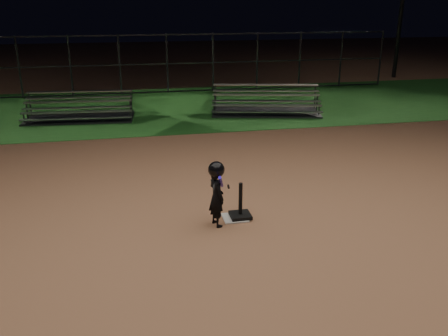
# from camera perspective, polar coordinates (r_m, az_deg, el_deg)

# --- Properties ---
(ground) EXTENTS (80.00, 80.00, 0.00)m
(ground) POSITION_cam_1_polar(r_m,az_deg,el_deg) (8.96, 1.31, -6.02)
(ground) COLOR #A26A49
(ground) RESTS_ON ground
(grass_strip) EXTENTS (60.00, 8.00, 0.01)m
(grass_strip) POSITION_cam_1_polar(r_m,az_deg,el_deg) (18.38, -5.76, 7.29)
(grass_strip) COLOR #1B5019
(grass_strip) RESTS_ON ground
(home_plate) EXTENTS (0.45, 0.45, 0.02)m
(home_plate) POSITION_cam_1_polar(r_m,az_deg,el_deg) (8.95, 1.31, -5.95)
(home_plate) COLOR beige
(home_plate) RESTS_ON ground
(batting_tee) EXTENTS (0.38, 0.38, 0.67)m
(batting_tee) POSITION_cam_1_polar(r_m,az_deg,el_deg) (8.92, 1.97, -5.14)
(batting_tee) COLOR black
(batting_tee) RESTS_ON home_plate
(child_batter) EXTENTS (0.43, 0.63, 1.21)m
(child_batter) POSITION_cam_1_polar(r_m,az_deg,el_deg) (8.44, -0.90, -2.89)
(child_batter) COLOR black
(child_batter) RESTS_ON ground
(bleacher_left) EXTENTS (3.68, 2.01, 0.87)m
(bleacher_left) POSITION_cam_1_polar(r_m,az_deg,el_deg) (17.05, -16.83, 6.19)
(bleacher_left) COLOR #A6A6AB
(bleacher_left) RESTS_ON ground
(bleacher_right) EXTENTS (4.13, 2.68, 0.93)m
(bleacher_right) POSITION_cam_1_polar(r_m,az_deg,el_deg) (17.33, 5.00, 7.20)
(bleacher_right) COLOR #B6B7BB
(bleacher_right) RESTS_ON ground
(backstop_fence) EXTENTS (20.08, 0.08, 2.50)m
(backstop_fence) POSITION_cam_1_polar(r_m,az_deg,el_deg) (21.12, -6.79, 12.26)
(backstop_fence) COLOR #38383D
(backstop_fence) RESTS_ON ground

